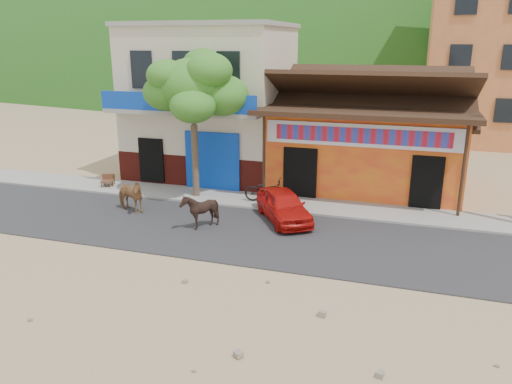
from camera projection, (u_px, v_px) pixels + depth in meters
The scene contains 14 objects.
ground at pixel (260, 269), 14.56m from camera, with size 120.00×120.00×0.00m, color #9E825B.
road at pixel (282, 238), 16.84m from camera, with size 60.00×5.00×0.04m, color #28282B.
sidewalk at pixel (304, 205), 20.02m from camera, with size 60.00×2.00×0.12m, color gray.
dance_club at pixel (367, 147), 22.59m from camera, with size 8.00×6.00×3.60m, color orange.
cafe_building at pixel (212, 103), 24.25m from camera, with size 7.00×6.00×7.00m, color beige.
apartment_front at pixel (503, 47), 32.13m from camera, with size 9.00×9.00×12.00m, color #CC723F.
hillside at pixel (396, 2), 74.94m from camera, with size 100.00×40.00×24.00m, color #194C14.
tree at pixel (194, 125), 20.27m from camera, with size 3.00×3.00×6.00m, color #2D721E, non-canonical shape.
cow_tan at pixel (129, 195), 19.22m from camera, with size 0.70×1.54×1.30m, color #9B6A3E.
cow_dark at pixel (200, 211), 17.50m from camera, with size 1.05×1.18×1.30m, color black.
red_car at pixel (284, 205), 18.29m from camera, with size 1.35×3.36×1.14m, color red.
scooter at pixel (267, 190), 20.18m from camera, with size 0.64×1.84×0.97m, color black.
cafe_chair_left at pixel (109, 175), 22.51m from camera, with size 0.43×0.43×0.91m, color #463117, non-canonical shape.
cafe_chair_right at pixel (106, 176), 22.30m from camera, with size 0.47×0.47×1.00m, color #502B1A, non-canonical shape.
Camera 1 is at (3.87, -12.70, 6.41)m, focal length 35.00 mm.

